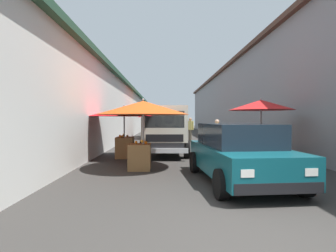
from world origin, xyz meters
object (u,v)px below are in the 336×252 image
(fruit_stall_far_right, at_px, (156,115))
(delivery_truck, at_px, (165,131))
(vendor_in_shade, at_px, (190,128))
(fruit_stall_mid_lane, at_px, (143,113))
(fruit_stall_near_left, at_px, (262,114))
(hatchback_car, at_px, (239,152))
(plastic_stool, at_px, (222,141))
(fruit_stall_far_left, at_px, (152,118))
(parked_scooter, at_px, (227,136))
(vendor_by_crates, at_px, (217,134))
(fruit_stall_near_right, at_px, (124,116))

(fruit_stall_far_right, distance_m, delivery_truck, 11.85)
(delivery_truck, height_order, vendor_in_shade, delivery_truck)
(fruit_stall_mid_lane, xyz_separation_m, fruit_stall_near_left, (1.70, -4.33, 0.00))
(hatchback_car, distance_m, plastic_stool, 8.39)
(fruit_stall_far_left, distance_m, fruit_stall_far_right, 2.41)
(hatchback_car, xyz_separation_m, parked_scooter, (10.87, -2.32, -0.29))
(vendor_in_shade, xyz_separation_m, parked_scooter, (-0.81, -2.35, -0.52))
(vendor_by_crates, bearing_deg, plastic_stool, -16.76)
(hatchback_car, relative_size, vendor_by_crates, 2.60)
(fruit_stall_far_left, height_order, hatchback_car, fruit_stall_far_left)
(fruit_stall_near_right, bearing_deg, fruit_stall_mid_lane, -158.83)
(fruit_stall_near_right, relative_size, parked_scooter, 1.70)
(fruit_stall_near_right, xyz_separation_m, fruit_stall_near_left, (-0.70, -5.26, 0.07))
(parked_scooter, bearing_deg, fruit_stall_far_left, 57.21)
(delivery_truck, bearing_deg, plastic_stool, -42.29)
(fruit_stall_far_left, bearing_deg, fruit_stall_near_right, 176.05)
(vendor_by_crates, relative_size, vendor_in_shade, 0.93)
(fruit_stall_near_left, relative_size, fruit_stall_far_right, 0.84)
(fruit_stall_far_right, height_order, parked_scooter, fruit_stall_far_right)
(fruit_stall_mid_lane, bearing_deg, fruit_stall_near_right, 21.17)
(fruit_stall_near_right, xyz_separation_m, vendor_in_shade, (7.60, -3.41, -0.73))
(fruit_stall_mid_lane, distance_m, fruit_stall_near_left, 4.66)
(fruit_stall_near_left, xyz_separation_m, hatchback_car, (-3.38, 1.82, -1.03))
(fruit_stall_far_left, height_order, delivery_truck, fruit_stall_far_left)
(fruit_stall_near_right, relative_size, vendor_in_shade, 1.70)
(fruit_stall_mid_lane, distance_m, vendor_in_shade, 10.33)
(hatchback_car, bearing_deg, plastic_stool, -9.68)
(fruit_stall_far_left, height_order, fruit_stall_mid_lane, fruit_stall_mid_lane)
(vendor_by_crates, distance_m, parked_scooter, 5.80)
(hatchback_car, distance_m, parked_scooter, 11.11)
(fruit_stall_mid_lane, relative_size, delivery_truck, 0.58)
(fruit_stall_near_right, bearing_deg, vendor_in_shade, -24.18)
(fruit_stall_mid_lane, relative_size, vendor_in_shade, 1.71)
(fruit_stall_far_left, xyz_separation_m, fruit_stall_far_right, (2.39, -0.18, 0.25))
(fruit_stall_far_left, relative_size, plastic_stool, 5.51)
(vendor_by_crates, xyz_separation_m, vendor_in_shade, (6.31, 0.57, 0.08))
(plastic_stool, bearing_deg, vendor_in_shade, 22.86)
(vendor_by_crates, distance_m, plastic_stool, 3.07)
(hatchback_car, distance_m, vendor_by_crates, 5.39)
(vendor_in_shade, bearing_deg, fruit_stall_mid_lane, 166.05)
(delivery_truck, height_order, vendor_by_crates, delivery_truck)
(fruit_stall_near_right, relative_size, hatchback_car, 0.70)
(fruit_stall_near_right, relative_size, plastic_stool, 6.50)
(fruit_stall_far_left, height_order, fruit_stall_near_left, fruit_stall_near_left)
(hatchback_car, distance_m, vendor_in_shade, 11.68)
(fruit_stall_far_left, bearing_deg, fruit_stall_mid_lane, -178.92)
(fruit_stall_far_left, relative_size, vendor_by_crates, 1.55)
(delivery_truck, bearing_deg, fruit_stall_near_right, 111.54)
(fruit_stall_far_right, bearing_deg, vendor_in_shade, -152.37)
(fruit_stall_near_right, height_order, vendor_in_shade, fruit_stall_near_right)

